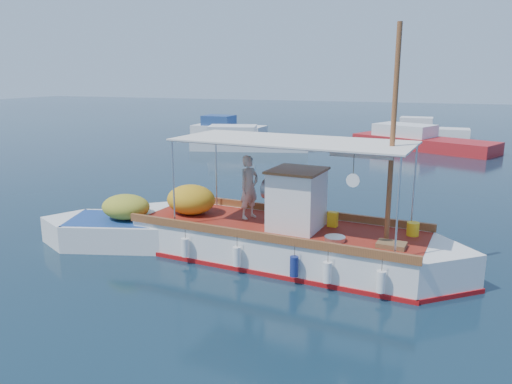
% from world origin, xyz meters
% --- Properties ---
extents(ground, '(160.00, 160.00, 0.00)m').
position_xyz_m(ground, '(0.00, 0.00, 0.00)').
color(ground, black).
rests_on(ground, ground).
extents(fishing_caique, '(10.35, 3.57, 6.34)m').
position_xyz_m(fishing_caique, '(-0.83, -0.36, 0.56)').
color(fishing_caique, white).
rests_on(fishing_caique, ground).
extents(dinghy, '(6.81, 3.36, 1.73)m').
position_xyz_m(dinghy, '(-4.60, -0.54, 0.36)').
color(dinghy, white).
rests_on(dinghy, ground).
extents(bg_boat_nw, '(8.13, 4.37, 1.80)m').
position_xyz_m(bg_boat_nw, '(-9.04, 18.26, 0.49)').
color(bg_boat_nw, silver).
rests_on(bg_boat_nw, ground).
extents(bg_boat_n, '(9.76, 6.48, 1.80)m').
position_xyz_m(bg_boat_n, '(1.85, 22.56, 0.49)').
color(bg_boat_n, '#A61B1F').
rests_on(bg_boat_n, ground).
extents(bg_boat_far_w, '(6.07, 2.38, 1.80)m').
position_xyz_m(bg_boat_far_w, '(-13.56, 25.30, 0.49)').
color(bg_boat_far_w, silver).
rests_on(bg_boat_far_w, ground).
extents(bg_boat_far_n, '(6.20, 2.02, 1.80)m').
position_xyz_m(bg_boat_far_n, '(2.00, 29.20, 0.49)').
color(bg_boat_far_n, silver).
rests_on(bg_boat_far_n, ground).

